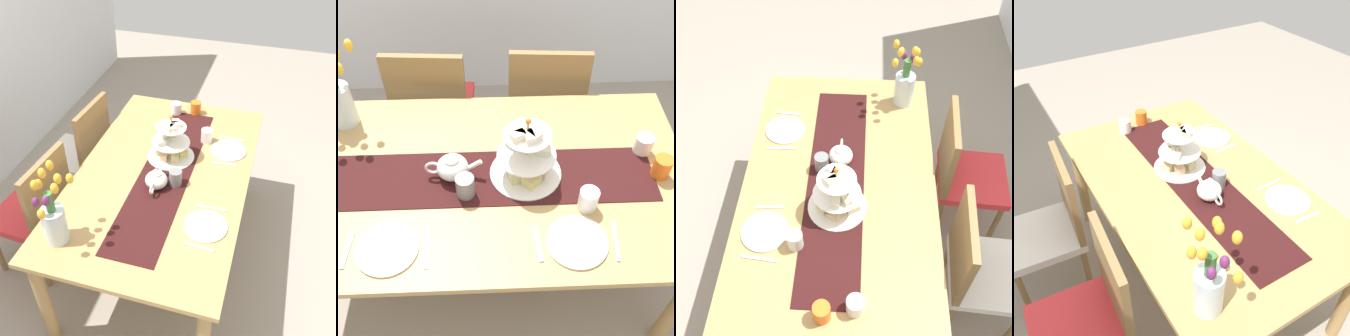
% 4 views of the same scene
% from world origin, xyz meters
% --- Properties ---
extents(ground_plane, '(8.00, 8.00, 0.00)m').
position_xyz_m(ground_plane, '(0.00, 0.00, 0.00)').
color(ground_plane, gray).
extents(dining_table, '(1.74, 1.02, 0.73)m').
position_xyz_m(dining_table, '(0.00, 0.00, 0.64)').
color(dining_table, tan).
rests_on(dining_table, ground_plane).
extents(chair_left, '(0.45, 0.45, 0.91)m').
position_xyz_m(chair_left, '(-0.31, 0.74, 0.50)').
color(chair_left, olive).
rests_on(chair_left, ground_plane).
extents(chair_right, '(0.45, 0.45, 0.91)m').
position_xyz_m(chair_right, '(0.34, 0.74, 0.50)').
color(chair_right, olive).
rests_on(chair_right, ground_plane).
extents(table_runner, '(1.41, 0.30, 0.00)m').
position_xyz_m(table_runner, '(0.00, -0.02, 0.73)').
color(table_runner, black).
rests_on(table_runner, dining_table).
extents(tiered_cake_stand, '(0.30, 0.30, 0.30)m').
position_xyz_m(tiered_cake_stand, '(0.17, 0.00, 0.82)').
color(tiered_cake_stand, beige).
rests_on(tiered_cake_stand, table_runner).
extents(teapot, '(0.24, 0.13, 0.14)m').
position_xyz_m(teapot, '(-0.14, 0.00, 0.79)').
color(teapot, white).
rests_on(teapot, table_runner).
extents(cream_jug, '(0.08, 0.08, 0.08)m').
position_xyz_m(cream_jug, '(0.69, 0.11, 0.77)').
color(cream_jug, white).
rests_on(cream_jug, dining_table).
extents(dinner_plate_left, '(0.23, 0.23, 0.01)m').
position_xyz_m(dinner_plate_left, '(-0.36, -0.34, 0.74)').
color(dinner_plate_left, white).
rests_on(dinner_plate_left, dining_table).
extents(fork_left, '(0.03, 0.15, 0.01)m').
position_xyz_m(fork_left, '(-0.51, -0.34, 0.73)').
color(fork_left, silver).
rests_on(fork_left, dining_table).
extents(knife_left, '(0.02, 0.17, 0.01)m').
position_xyz_m(knife_left, '(-0.22, -0.34, 0.73)').
color(knife_left, silver).
rests_on(knife_left, dining_table).
extents(dinner_plate_right, '(0.23, 0.23, 0.01)m').
position_xyz_m(dinner_plate_right, '(0.33, -0.34, 0.74)').
color(dinner_plate_right, white).
rests_on(dinner_plate_right, dining_table).
extents(fork_right, '(0.03, 0.15, 0.01)m').
position_xyz_m(fork_right, '(0.19, -0.34, 0.73)').
color(fork_right, silver).
rests_on(fork_right, dining_table).
extents(knife_right, '(0.03, 0.17, 0.01)m').
position_xyz_m(knife_right, '(0.48, -0.34, 0.73)').
color(knife_right, silver).
rests_on(knife_right, dining_table).
extents(mug_grey, '(0.08, 0.08, 0.09)m').
position_xyz_m(mug_grey, '(-0.08, -0.10, 0.78)').
color(mug_grey, slate).
rests_on(mug_grey, table_runner).
extents(mug_white_text, '(0.08, 0.08, 0.09)m').
position_xyz_m(mug_white_text, '(0.39, -0.18, 0.78)').
color(mug_white_text, white).
rests_on(mug_white_text, dining_table).
extents(mug_orange, '(0.08, 0.08, 0.09)m').
position_xyz_m(mug_orange, '(0.73, -0.03, 0.78)').
color(mug_orange, orange).
rests_on(mug_orange, dining_table).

